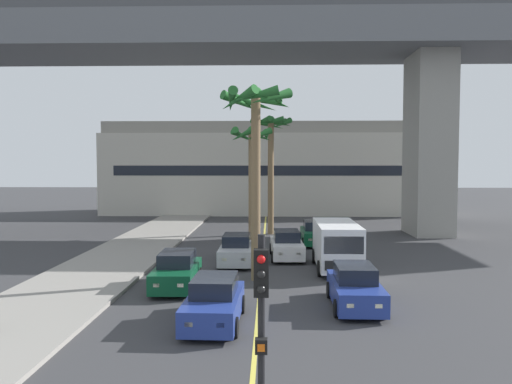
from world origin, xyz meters
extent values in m
cube|color=gray|center=(-8.00, 16.00, 0.07)|extent=(4.80, 80.00, 0.15)
cube|color=#DBCC4C|center=(0.00, 24.00, 0.00)|extent=(0.14, 56.00, 0.01)
cube|color=slate|center=(0.00, 36.89, 14.66)|extent=(66.93, 8.00, 2.40)
cube|color=#47494C|center=(0.00, 40.59, 16.76)|extent=(66.93, 0.50, 1.80)
cube|color=gray|center=(12.30, 36.89, 6.73)|extent=(2.80, 4.40, 13.46)
cube|color=beige|center=(0.00, 53.10, 4.20)|extent=(34.16, 8.00, 8.41)
cube|color=#9C998D|center=(0.00, 53.10, 9.01)|extent=(33.48, 7.20, 1.20)
cube|color=black|center=(0.00, 49.08, 4.62)|extent=(30.75, 0.04, 1.00)
cube|color=#B7BABF|center=(-1.36, 25.29, 0.58)|extent=(1.70, 4.10, 0.80)
cube|color=black|center=(-1.36, 25.44, 1.26)|extent=(1.39, 2.05, 0.60)
cube|color=#F2EDCC|center=(-0.89, 23.28, 0.63)|extent=(0.24, 0.08, 0.14)
cube|color=#F2EDCC|center=(-1.83, 23.28, 0.63)|extent=(0.24, 0.08, 0.14)
cylinder|color=black|center=(-0.55, 24.02, 0.32)|extent=(0.22, 0.64, 0.64)
cylinder|color=black|center=(-2.17, 24.02, 0.32)|extent=(0.22, 0.64, 0.64)
cylinder|color=black|center=(-0.55, 26.57, 0.32)|extent=(0.22, 0.64, 0.64)
cylinder|color=black|center=(-2.17, 26.56, 0.32)|extent=(0.22, 0.64, 0.64)
cube|color=navy|center=(-1.43, 15.28, 0.58)|extent=(1.81, 4.15, 0.80)
cube|color=black|center=(-1.43, 15.43, 1.26)|extent=(1.45, 2.09, 0.60)
cube|color=#F2EDCC|center=(-1.02, 13.26, 0.63)|extent=(0.24, 0.09, 0.14)
cube|color=#F2EDCC|center=(-1.96, 13.29, 0.63)|extent=(0.24, 0.09, 0.14)
cylinder|color=black|center=(-0.66, 13.99, 0.32)|extent=(0.24, 0.65, 0.64)
cylinder|color=black|center=(-2.28, 14.03, 0.32)|extent=(0.24, 0.65, 0.64)
cylinder|color=black|center=(-0.59, 16.53, 0.32)|extent=(0.24, 0.65, 0.64)
cylinder|color=black|center=(-2.21, 16.58, 0.32)|extent=(0.24, 0.65, 0.64)
cube|color=navy|center=(3.59, 17.38, 0.58)|extent=(1.76, 4.13, 0.80)
cube|color=black|center=(3.60, 17.53, 1.26)|extent=(1.43, 2.07, 0.60)
cube|color=#F2EDCC|center=(4.03, 15.36, 0.63)|extent=(0.24, 0.08, 0.14)
cube|color=#F2EDCC|center=(3.09, 15.38, 0.63)|extent=(0.24, 0.08, 0.14)
cylinder|color=black|center=(4.38, 16.09, 0.32)|extent=(0.23, 0.64, 0.64)
cylinder|color=black|center=(2.77, 16.12, 0.32)|extent=(0.23, 0.64, 0.64)
cylinder|color=black|center=(4.42, 18.64, 0.32)|extent=(0.23, 0.64, 0.64)
cylinder|color=black|center=(2.81, 18.66, 0.32)|extent=(0.23, 0.64, 0.64)
cube|color=#0C4728|center=(-3.56, 19.99, 0.58)|extent=(1.81, 4.14, 0.80)
cube|color=black|center=(-3.57, 20.14, 1.26)|extent=(1.45, 2.09, 0.60)
cube|color=#F2EDCC|center=(-3.04, 17.99, 0.63)|extent=(0.24, 0.09, 0.14)
cube|color=#F2EDCC|center=(-3.98, 17.97, 0.63)|extent=(0.24, 0.09, 0.14)
cylinder|color=black|center=(-2.72, 18.74, 0.32)|extent=(0.24, 0.65, 0.64)
cylinder|color=black|center=(-4.34, 18.70, 0.32)|extent=(0.24, 0.65, 0.64)
cylinder|color=black|center=(-2.79, 21.28, 0.32)|extent=(0.24, 0.65, 0.64)
cylinder|color=black|center=(-4.40, 21.24, 0.32)|extent=(0.24, 0.65, 0.64)
cube|color=white|center=(1.37, 26.95, 0.58)|extent=(1.85, 4.16, 0.80)
cube|color=black|center=(1.37, 27.10, 1.26)|extent=(1.47, 2.10, 0.60)
cube|color=#F2EDCC|center=(1.91, 24.96, 0.63)|extent=(0.24, 0.09, 0.14)
cube|color=#F2EDCC|center=(0.98, 24.92, 0.63)|extent=(0.24, 0.09, 0.14)
cylinder|color=black|center=(2.23, 25.71, 0.32)|extent=(0.24, 0.65, 0.64)
cylinder|color=black|center=(0.61, 25.65, 0.32)|extent=(0.24, 0.65, 0.64)
cylinder|color=black|center=(2.13, 28.25, 0.32)|extent=(0.24, 0.65, 0.64)
cylinder|color=black|center=(0.52, 28.19, 0.32)|extent=(0.24, 0.65, 0.64)
cube|color=#0C4728|center=(3.38, 31.83, 0.58)|extent=(1.70, 4.10, 0.80)
cube|color=black|center=(3.38, 31.98, 1.26)|extent=(1.40, 2.05, 0.60)
cube|color=#F2EDCC|center=(3.85, 29.82, 0.63)|extent=(0.24, 0.08, 0.14)
cube|color=#F2EDCC|center=(2.92, 29.82, 0.63)|extent=(0.24, 0.08, 0.14)
cylinder|color=black|center=(4.19, 30.56, 0.32)|extent=(0.22, 0.64, 0.64)
cylinder|color=black|center=(2.58, 30.55, 0.32)|extent=(0.22, 0.64, 0.64)
cylinder|color=black|center=(4.19, 33.10, 0.32)|extent=(0.22, 0.64, 0.64)
cylinder|color=black|center=(2.57, 33.10, 0.32)|extent=(0.22, 0.64, 0.64)
cube|color=white|center=(3.77, 24.01, 1.31)|extent=(2.04, 5.22, 2.10)
cube|color=black|center=(3.75, 21.45, 1.66)|extent=(1.80, 0.09, 0.80)
cube|color=black|center=(3.75, 21.39, 0.73)|extent=(1.70, 0.07, 0.44)
cylinder|color=black|center=(4.71, 22.44, 0.38)|extent=(0.27, 0.76, 0.76)
cylinder|color=black|center=(2.81, 22.46, 0.38)|extent=(0.27, 0.76, 0.76)
cylinder|color=black|center=(4.74, 25.56, 0.38)|extent=(0.27, 0.76, 0.76)
cylinder|color=black|center=(2.84, 25.57, 0.38)|extent=(0.27, 0.76, 0.76)
cylinder|color=black|center=(0.29, 6.95, 2.10)|extent=(0.12, 0.12, 4.20)
cube|color=black|center=(0.29, 6.81, 3.60)|extent=(0.24, 0.20, 0.76)
sphere|color=red|center=(0.29, 6.71, 3.84)|extent=(0.14, 0.14, 0.14)
sphere|color=black|center=(0.29, 6.71, 3.60)|extent=(0.14, 0.14, 0.14)
sphere|color=black|center=(0.29, 6.71, 3.36)|extent=(0.14, 0.14, 0.14)
cube|color=black|center=(0.29, 6.83, 2.40)|extent=(0.20, 0.16, 0.24)
cube|color=orange|center=(0.29, 6.75, 2.40)|extent=(0.12, 0.03, 0.12)
cylinder|color=brown|center=(0.47, 36.67, 4.22)|extent=(0.45, 0.45, 8.44)
sphere|color=#236028|center=(0.47, 36.67, 8.59)|extent=(0.60, 0.60, 0.60)
cone|color=#236028|center=(1.51, 36.62, 8.38)|extent=(0.53, 2.14, 0.83)
cone|color=#236028|center=(1.20, 37.41, 8.37)|extent=(1.82, 1.81, 0.85)
cone|color=#236028|center=(0.41, 37.70, 8.30)|extent=(2.14, 0.56, 0.98)
cone|color=#236028|center=(-0.15, 37.50, 8.36)|extent=(1.96, 1.63, 0.88)
cone|color=#236028|center=(-0.56, 36.60, 8.34)|extent=(0.58, 2.15, 0.91)
cone|color=#236028|center=(-0.29, 35.96, 8.39)|extent=(1.77, 1.86, 0.83)
cone|color=#236028|center=(0.41, 35.63, 8.37)|extent=(2.15, 0.57, 0.86)
cone|color=#236028|center=(1.29, 36.03, 8.26)|extent=(1.65, 1.94, 1.04)
cylinder|color=brown|center=(-0.23, 21.62, 4.17)|extent=(0.42, 0.42, 8.33)
sphere|color=#236028|center=(-0.23, 21.62, 8.48)|extent=(0.60, 0.60, 0.60)
cone|color=#236028|center=(0.86, 21.69, 8.18)|extent=(0.58, 2.25, 1.00)
cone|color=#236028|center=(0.63, 22.29, 8.16)|extent=(1.72, 2.02, 1.04)
cone|color=#236028|center=(-0.34, 22.70, 8.16)|extent=(2.25, 0.66, 1.04)
cone|color=#236028|center=(-0.92, 22.46, 8.16)|extent=(2.00, 1.74, 1.03)
cone|color=#236028|center=(-1.31, 21.46, 8.14)|extent=(0.75, 2.26, 1.08)
cone|color=#236028|center=(-0.97, 20.81, 8.12)|extent=(1.93, 1.82, 1.11)
cone|color=#236028|center=(-0.28, 20.52, 8.23)|extent=(2.25, 0.54, 0.92)
cone|color=#236028|center=(0.44, 20.75, 8.18)|extent=(2.03, 1.71, 1.01)
cylinder|color=brown|center=(-0.76, 31.56, 3.66)|extent=(0.45, 0.45, 7.32)
sphere|color=#236028|center=(-0.76, 31.56, 7.47)|extent=(0.60, 0.60, 0.60)
cone|color=#236028|center=(0.18, 31.58, 7.12)|extent=(0.49, 1.94, 1.06)
cone|color=#236028|center=(-0.32, 32.39, 7.15)|extent=(1.91, 1.30, 1.02)
cone|color=#236028|center=(-1.34, 32.31, 7.12)|extent=(1.80, 1.52, 1.06)
cone|color=#236028|center=(-1.71, 31.64, 7.27)|extent=(0.60, 1.97, 0.82)
cone|color=#236028|center=(-1.34, 30.81, 7.14)|extent=(1.80, 1.52, 1.03)
cone|color=#236028|center=(-0.34, 30.71, 7.12)|extent=(1.92, 1.26, 1.07)
camera|label=1|loc=(0.43, -1.13, 5.35)|focal=35.26mm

